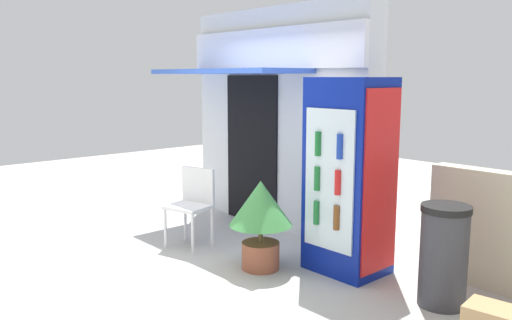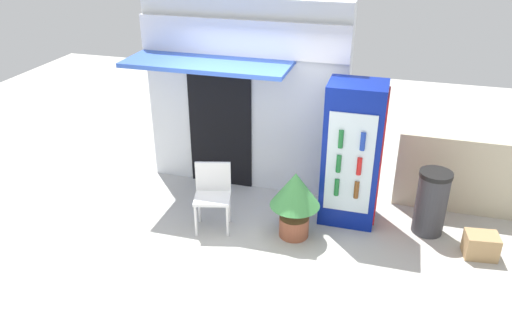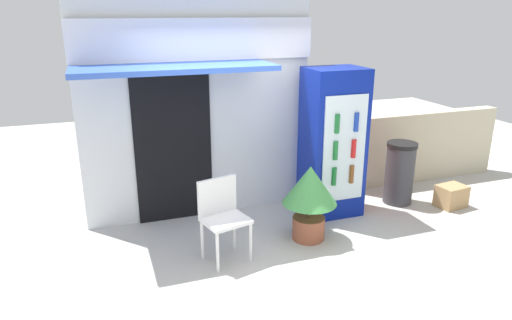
{
  "view_description": "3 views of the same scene",
  "coord_description": "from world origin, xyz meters",
  "px_view_note": "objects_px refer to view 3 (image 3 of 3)",
  "views": [
    {
      "loc": [
        4.5,
        -3.14,
        2.0
      ],
      "look_at": [
        0.32,
        0.59,
        1.1
      ],
      "focal_mm": 36.71,
      "sensor_mm": 36.0,
      "label": 1
    },
    {
      "loc": [
        1.68,
        -5.16,
        3.91
      ],
      "look_at": [
        0.05,
        0.54,
        0.98
      ],
      "focal_mm": 35.34,
      "sensor_mm": 36.0,
      "label": 2
    },
    {
      "loc": [
        -1.69,
        -4.2,
        2.69
      ],
      "look_at": [
        0.06,
        0.76,
        0.96
      ],
      "focal_mm": 32.24,
      "sensor_mm": 36.0,
      "label": 3
    }
  ],
  "objects_px": {
    "cardboard_box": "(451,196)",
    "trash_bin": "(399,173)",
    "potted_plant_near_shop": "(310,193)",
    "drink_cooler": "(333,143)",
    "plastic_chair": "(222,212)"
  },
  "relations": [
    {
      "from": "drink_cooler",
      "to": "trash_bin",
      "type": "relative_size",
      "value": 2.2
    },
    {
      "from": "drink_cooler",
      "to": "plastic_chair",
      "type": "bearing_deg",
      "value": -157.91
    },
    {
      "from": "drink_cooler",
      "to": "cardboard_box",
      "type": "bearing_deg",
      "value": -14.18
    },
    {
      "from": "potted_plant_near_shop",
      "to": "plastic_chair",
      "type": "bearing_deg",
      "value": -176.12
    },
    {
      "from": "trash_bin",
      "to": "cardboard_box",
      "type": "relative_size",
      "value": 2.29
    },
    {
      "from": "potted_plant_near_shop",
      "to": "trash_bin",
      "type": "relative_size",
      "value": 1.04
    },
    {
      "from": "trash_bin",
      "to": "cardboard_box",
      "type": "height_order",
      "value": "trash_bin"
    },
    {
      "from": "trash_bin",
      "to": "potted_plant_near_shop",
      "type": "bearing_deg",
      "value": -161.04
    },
    {
      "from": "cardboard_box",
      "to": "trash_bin",
      "type": "bearing_deg",
      "value": 148.16
    },
    {
      "from": "potted_plant_near_shop",
      "to": "cardboard_box",
      "type": "xyz_separation_m",
      "value": [
        2.35,
        0.2,
        -0.45
      ]
    },
    {
      "from": "cardboard_box",
      "to": "drink_cooler",
      "type": "bearing_deg",
      "value": 165.82
    },
    {
      "from": "drink_cooler",
      "to": "cardboard_box",
      "type": "height_order",
      "value": "drink_cooler"
    },
    {
      "from": "drink_cooler",
      "to": "plastic_chair",
      "type": "relative_size",
      "value": 2.15
    },
    {
      "from": "potted_plant_near_shop",
      "to": "trash_bin",
      "type": "distance_m",
      "value": 1.83
    },
    {
      "from": "potted_plant_near_shop",
      "to": "drink_cooler",
      "type": "bearing_deg",
      "value": 44.85
    }
  ]
}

